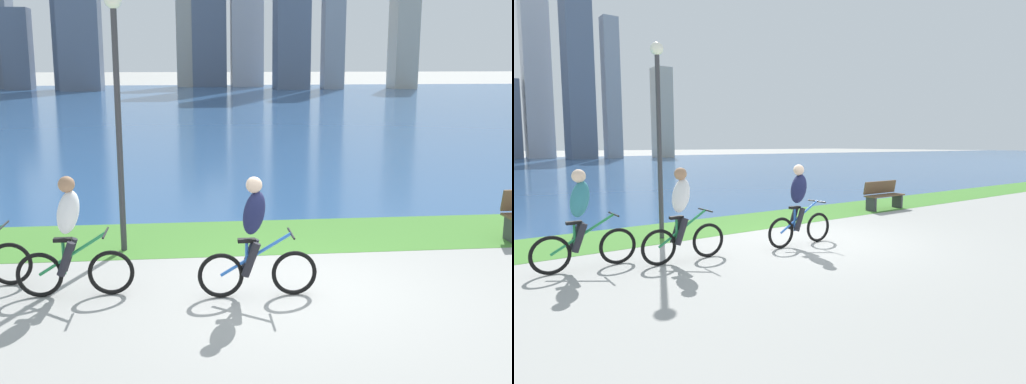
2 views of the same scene
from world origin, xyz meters
The scene contains 6 objects.
ground_plane centered at (0.00, 0.00, 0.00)m, with size 300.00×300.00×0.00m, color #9E9E99.
grass_strip_bayside centered at (0.00, 2.76, 0.00)m, with size 120.00×2.28×0.01m, color #478433.
bay_water_surface centered at (0.00, 37.41, 0.00)m, with size 300.00×67.02×0.00m, color #2D568C.
cyclist_lead centered at (-0.55, -0.16, 0.83)m, with size 1.63×0.52×1.67m.
cyclist_trailing centered at (-3.02, 0.11, 0.83)m, with size 1.59×0.52×1.67m.
lamppost_tall centered at (-2.55, 2.17, 2.74)m, with size 0.28×0.28×4.23m.
Camera 1 is at (-1.39, -8.22, 3.19)m, focal length 43.95 mm.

